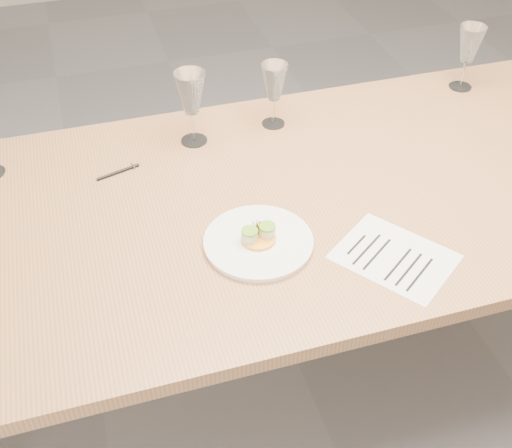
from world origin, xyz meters
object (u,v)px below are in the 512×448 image
object	(u,v)px
ballpoint_pen	(119,172)
wine_glass_1	(191,94)
dinner_plate	(259,241)
recipe_sheet	(394,257)
wine_glass_2	(274,83)
dining_table	(308,209)
wine_glass_3	(470,45)

from	to	relation	value
ballpoint_pen	wine_glass_1	world-z (taller)	wine_glass_1
dinner_plate	recipe_sheet	bearing A→B (deg)	-24.55
wine_glass_2	dinner_plate	bearing A→B (deg)	-111.81
recipe_sheet	ballpoint_pen	xyz separation A→B (m)	(-0.58, 0.53, 0.00)
dining_table	recipe_sheet	world-z (taller)	recipe_sheet
dining_table	ballpoint_pen	distance (m)	0.53
ballpoint_pen	wine_glass_1	xyz separation A→B (m)	(0.24, 0.10, 0.15)
ballpoint_pen	wine_glass_3	xyz separation A→B (m)	(1.16, 0.15, 0.14)
wine_glass_2	wine_glass_1	bearing A→B (deg)	-175.33
dining_table	ballpoint_pen	size ratio (longest dim) A/B	19.55
dining_table	wine_glass_3	size ratio (longest dim) A/B	11.28
recipe_sheet	dinner_plate	bearing A→B (deg)	119.58
dining_table	wine_glass_2	world-z (taller)	wine_glass_2
dinner_plate	ballpoint_pen	size ratio (longest dim) A/B	2.18
dinner_plate	wine_glass_1	xyz separation A→B (m)	(-0.05, 0.49, 0.14)
recipe_sheet	wine_glass_2	xyz separation A→B (m)	(-0.09, 0.64, 0.14)
wine_glass_1	wine_glass_3	xyz separation A→B (m)	(0.92, 0.06, -0.01)
dinner_plate	ballpoint_pen	world-z (taller)	dinner_plate
recipe_sheet	wine_glass_2	world-z (taller)	wine_glass_2
dining_table	wine_glass_3	distance (m)	0.81
wine_glass_2	wine_glass_3	world-z (taller)	wine_glass_3
dinner_plate	wine_glass_3	size ratio (longest dim) A/B	1.26
dinner_plate	recipe_sheet	distance (m)	0.33
dining_table	wine_glass_2	bearing A→B (deg)	88.20
ballpoint_pen	dinner_plate	bearing A→B (deg)	-70.63
dinner_plate	ballpoint_pen	distance (m)	0.49
dinner_plate	wine_glass_1	distance (m)	0.51
recipe_sheet	wine_glass_2	bearing A→B (deg)	62.42
recipe_sheet	wine_glass_1	xyz separation A→B (m)	(-0.35, 0.62, 0.16)
dining_table	wine_glass_2	xyz separation A→B (m)	(0.01, 0.34, 0.21)
wine_glass_2	wine_glass_3	xyz separation A→B (m)	(0.67, 0.04, 0.01)
dining_table	dinner_plate	distance (m)	0.27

